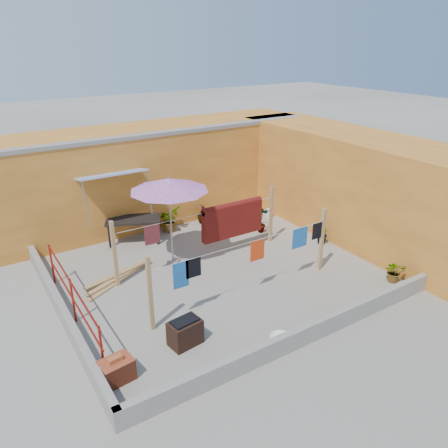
{
  "coord_description": "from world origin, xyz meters",
  "views": [
    {
      "loc": [
        -5.45,
        -8.95,
        5.94
      ],
      "look_at": [
        0.46,
        0.3,
        1.22
      ],
      "focal_mm": 35.0,
      "sensor_mm": 36.0,
      "label": 1
    }
  ],
  "objects_px": {
    "brick_stack": "(117,370)",
    "water_jug_a": "(296,236)",
    "green_hose": "(243,212)",
    "white_basin": "(280,337)",
    "patio_umbrella": "(169,185)",
    "brazier": "(185,332)",
    "outdoor_table": "(133,221)",
    "plant_back_a": "(169,219)",
    "water_jug_b": "(269,213)"
  },
  "relations": [
    {
      "from": "plant_back_a",
      "to": "patio_umbrella",
      "type": "bearing_deg",
      "value": -113.5
    },
    {
      "from": "green_hose",
      "to": "outdoor_table",
      "type": "bearing_deg",
      "value": -178.42
    },
    {
      "from": "white_basin",
      "to": "brick_stack",
      "type": "bearing_deg",
      "value": 167.91
    },
    {
      "from": "water_jug_a",
      "to": "patio_umbrella",
      "type": "bearing_deg",
      "value": 167.77
    },
    {
      "from": "brazier",
      "to": "green_hose",
      "type": "xyz_separation_m",
      "value": [
        5.26,
        5.42,
        -0.26
      ]
    },
    {
      "from": "white_basin",
      "to": "plant_back_a",
      "type": "height_order",
      "value": "plant_back_a"
    },
    {
      "from": "brick_stack",
      "to": "green_hose",
      "type": "xyz_separation_m",
      "value": [
        6.84,
        5.66,
        -0.2
      ]
    },
    {
      "from": "patio_umbrella",
      "to": "brazier",
      "type": "relative_size",
      "value": 3.87
    },
    {
      "from": "brick_stack",
      "to": "water_jug_b",
      "type": "bearing_deg",
      "value": 33.18
    },
    {
      "from": "brick_stack",
      "to": "water_jug_a",
      "type": "relative_size",
      "value": 1.91
    },
    {
      "from": "outdoor_table",
      "to": "white_basin",
      "type": "distance_m",
      "value": 6.34
    },
    {
      "from": "patio_umbrella",
      "to": "white_basin",
      "type": "relative_size",
      "value": 6.07
    },
    {
      "from": "water_jug_a",
      "to": "green_hose",
      "type": "relative_size",
      "value": 0.72
    },
    {
      "from": "water_jug_b",
      "to": "brazier",
      "type": "bearing_deg",
      "value": -141.73
    },
    {
      "from": "brick_stack",
      "to": "water_jug_a",
      "type": "height_order",
      "value": "brick_stack"
    },
    {
      "from": "water_jug_b",
      "to": "white_basin",
      "type": "bearing_deg",
      "value": -126.08
    },
    {
      "from": "water_jug_a",
      "to": "white_basin",
      "type": "bearing_deg",
      "value": -134.8
    },
    {
      "from": "patio_umbrella",
      "to": "plant_back_a",
      "type": "bearing_deg",
      "value": 66.5
    },
    {
      "from": "brazier",
      "to": "plant_back_a",
      "type": "bearing_deg",
      "value": 67.23
    },
    {
      "from": "water_jug_b",
      "to": "brick_stack",
      "type": "bearing_deg",
      "value": -146.82
    },
    {
      "from": "outdoor_table",
      "to": "brazier",
      "type": "distance_m",
      "value": 5.41
    },
    {
      "from": "water_jug_a",
      "to": "plant_back_a",
      "type": "relative_size",
      "value": 0.42
    },
    {
      "from": "patio_umbrella",
      "to": "water_jug_b",
      "type": "height_order",
      "value": "patio_umbrella"
    },
    {
      "from": "brick_stack",
      "to": "water_jug_a",
      "type": "distance_m",
      "value": 7.44
    },
    {
      "from": "outdoor_table",
      "to": "green_hose",
      "type": "xyz_separation_m",
      "value": [
        4.26,
        0.12,
        -0.67
      ]
    },
    {
      "from": "water_jug_b",
      "to": "green_hose",
      "type": "distance_m",
      "value": 1.0
    },
    {
      "from": "outdoor_table",
      "to": "brick_stack",
      "type": "relative_size",
      "value": 2.81
    },
    {
      "from": "outdoor_table",
      "to": "water_jug_a",
      "type": "distance_m",
      "value": 5.11
    },
    {
      "from": "patio_umbrella",
      "to": "water_jug_a",
      "type": "distance_m",
      "value": 4.52
    },
    {
      "from": "outdoor_table",
      "to": "water_jug_b",
      "type": "bearing_deg",
      "value": -8.32
    },
    {
      "from": "white_basin",
      "to": "water_jug_a",
      "type": "distance_m",
      "value": 5.01
    },
    {
      "from": "outdoor_table",
      "to": "white_basin",
      "type": "bearing_deg",
      "value": -82.99
    },
    {
      "from": "brick_stack",
      "to": "plant_back_a",
      "type": "height_order",
      "value": "plant_back_a"
    },
    {
      "from": "water_jug_a",
      "to": "brazier",
      "type": "bearing_deg",
      "value": -153.95
    },
    {
      "from": "outdoor_table",
      "to": "plant_back_a",
      "type": "distance_m",
      "value": 1.32
    },
    {
      "from": "brazier",
      "to": "green_hose",
      "type": "relative_size",
      "value": 1.49
    },
    {
      "from": "green_hose",
      "to": "white_basin",
      "type": "bearing_deg",
      "value": -118.66
    },
    {
      "from": "green_hose",
      "to": "brazier",
      "type": "bearing_deg",
      "value": -134.17
    },
    {
      "from": "outdoor_table",
      "to": "plant_back_a",
      "type": "height_order",
      "value": "plant_back_a"
    },
    {
      "from": "patio_umbrella",
      "to": "brick_stack",
      "type": "xyz_separation_m",
      "value": [
        -2.99,
        -3.68,
        -2.07
      ]
    },
    {
      "from": "outdoor_table",
      "to": "plant_back_a",
      "type": "xyz_separation_m",
      "value": [
        1.28,
        0.14,
        -0.29
      ]
    },
    {
      "from": "water_jug_a",
      "to": "water_jug_b",
      "type": "height_order",
      "value": "water_jug_b"
    },
    {
      "from": "outdoor_table",
      "to": "water_jug_a",
      "type": "height_order",
      "value": "outdoor_table"
    },
    {
      "from": "white_basin",
      "to": "plant_back_a",
      "type": "distance_m",
      "value": 6.43
    },
    {
      "from": "outdoor_table",
      "to": "brick_stack",
      "type": "distance_m",
      "value": 6.13
    },
    {
      "from": "brick_stack",
      "to": "plant_back_a",
      "type": "bearing_deg",
      "value": 55.83
    },
    {
      "from": "white_basin",
      "to": "plant_back_a",
      "type": "bearing_deg",
      "value": 85.47
    },
    {
      "from": "brazier",
      "to": "white_basin",
      "type": "distance_m",
      "value": 2.03
    },
    {
      "from": "water_jug_b",
      "to": "green_hose",
      "type": "height_order",
      "value": "water_jug_b"
    },
    {
      "from": "water_jug_a",
      "to": "plant_back_a",
      "type": "xyz_separation_m",
      "value": [
        -3.02,
        2.85,
        0.26
      ]
    }
  ]
}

